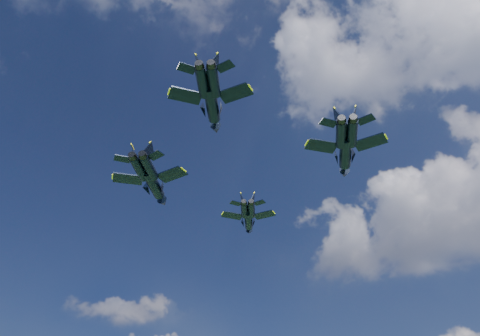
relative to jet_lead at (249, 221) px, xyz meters
name	(u,v)px	position (x,y,z in m)	size (l,w,h in m)	color
jet_lead	(249,221)	(0.00, 0.00, 0.00)	(10.34, 13.17, 3.27)	black
jet_left	(154,185)	(-5.00, -21.50, -1.25)	(12.48, 17.03, 4.09)	black
jet_right	(345,154)	(25.18, -8.07, 0.55)	(12.62, 17.05, 4.12)	black
jet_slot	(212,106)	(15.88, -31.80, -1.33)	(11.38, 15.02, 3.69)	black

